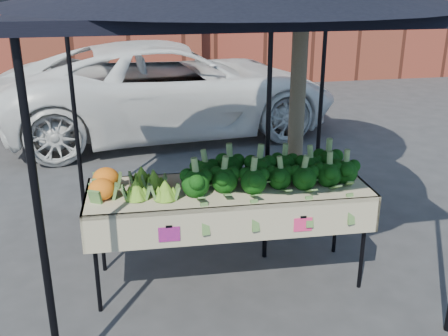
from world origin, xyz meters
TOP-DOWN VIEW (x-y plane):
  - ground at (0.00, 0.00)m, footprint 90.00×90.00m
  - table at (-0.04, -0.12)m, footprint 2.43×0.89m
  - canopy at (0.04, 0.27)m, footprint 3.16×3.16m
  - broccoli_heap at (0.32, -0.10)m, footprint 1.57×0.60m
  - romanesco_cluster at (-0.70, -0.09)m, footprint 0.45×0.59m
  - cauliflower_pair at (-1.07, -0.06)m, footprint 0.25×0.45m
  - street_tree at (0.83, 0.70)m, footprint 2.31×2.31m

SIDE VIEW (x-z plane):
  - ground at x=0.00m, z-range 0.00..0.00m
  - table at x=-0.04m, z-range 0.00..0.90m
  - cauliflower_pair at x=-1.07m, z-range 0.90..1.10m
  - romanesco_cluster at x=-0.70m, z-range 0.90..1.12m
  - broccoli_heap at x=0.32m, z-range 0.90..1.19m
  - canopy at x=0.04m, z-range 0.00..2.74m
  - street_tree at x=0.83m, z-range 0.00..4.55m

